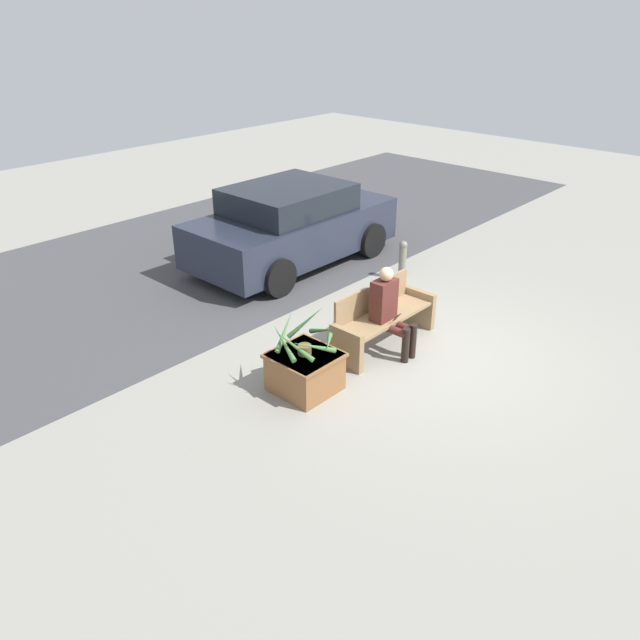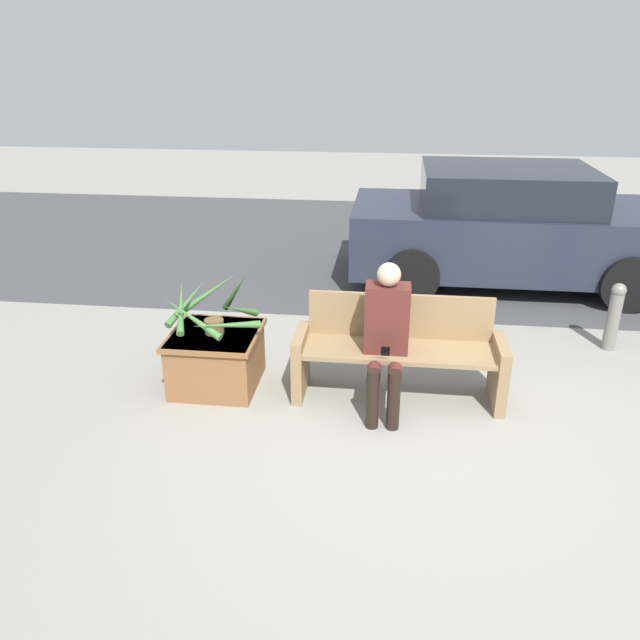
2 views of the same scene
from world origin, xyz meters
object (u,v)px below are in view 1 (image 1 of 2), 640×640
(bench, at_px, (382,317))
(potted_plant, at_px, (305,339))
(person_seated, at_px, (389,308))
(planter_box, at_px, (305,370))
(parked_car, at_px, (291,225))
(bollard_post, at_px, (403,259))

(bench, xyz_separation_m, potted_plant, (-1.60, -0.05, 0.32))
(person_seated, height_order, planter_box, person_seated)
(person_seated, bearing_deg, parked_car, 66.29)
(potted_plant, distance_m, parked_car, 4.33)
(person_seated, relative_size, parked_car, 0.31)
(bollard_post, bearing_deg, parked_car, 111.14)
(potted_plant, relative_size, parked_car, 0.21)
(person_seated, relative_size, planter_box, 1.58)
(bench, bearing_deg, bollard_post, 28.92)
(bollard_post, bearing_deg, planter_box, -162.15)
(person_seated, xyz_separation_m, planter_box, (-1.48, 0.17, -0.39))
(planter_box, relative_size, parked_car, 0.20)
(bench, relative_size, potted_plant, 2.15)
(planter_box, bearing_deg, potted_plant, -126.77)
(planter_box, xyz_separation_m, potted_plant, (-0.01, -0.02, 0.46))
(potted_plant, distance_m, bollard_post, 3.92)
(bench, xyz_separation_m, bollard_post, (2.10, 1.16, -0.04))
(potted_plant, relative_size, bollard_post, 1.18)
(person_seated, distance_m, planter_box, 1.54)
(bench, height_order, planter_box, bench)
(potted_plant, bearing_deg, bollard_post, 18.05)
(bench, height_order, person_seated, person_seated)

